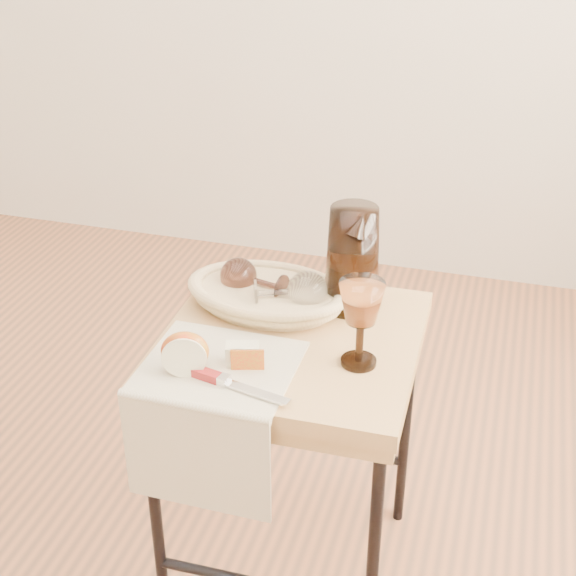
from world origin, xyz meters
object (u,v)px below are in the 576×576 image
(bread_basket, at_px, (267,297))
(pitcher, at_px, (353,258))
(tea_towel, at_px, (219,367))
(table_knife, at_px, (228,381))
(wine_goblet, at_px, (360,324))
(goblet_lying_a, at_px, (257,281))
(goblet_lying_b, at_px, (285,292))
(apple_half, at_px, (185,351))
(side_table, at_px, (291,461))

(bread_basket, height_order, pitcher, pitcher)
(tea_towel, height_order, table_knife, table_knife)
(pitcher, relative_size, wine_goblet, 1.51)
(goblet_lying_a, xyz_separation_m, goblet_lying_b, (0.07, -0.03, 0.00))
(wine_goblet, height_order, apple_half, wine_goblet)
(goblet_lying_b, height_order, table_knife, goblet_lying_b)
(side_table, height_order, apple_half, apple_half)
(goblet_lying_b, bearing_deg, bread_basket, 136.38)
(side_table, xyz_separation_m, apple_half, (-0.15, -0.17, 0.36))
(tea_towel, xyz_separation_m, pitcher, (0.18, 0.29, 0.11))
(wine_goblet, relative_size, apple_half, 1.98)
(goblet_lying_a, bearing_deg, side_table, 147.54)
(table_knife, bearing_deg, apple_half, 177.09)
(tea_towel, bearing_deg, table_knife, -54.98)
(bread_basket, bearing_deg, side_table, -47.63)
(goblet_lying_b, distance_m, pitcher, 0.15)
(side_table, xyz_separation_m, bread_basket, (-0.08, 0.09, 0.34))
(goblet_lying_b, relative_size, pitcher, 0.51)
(goblet_lying_b, bearing_deg, wine_goblet, -57.61)
(table_knife, bearing_deg, goblet_lying_a, 110.40)
(tea_towel, xyz_separation_m, wine_goblet, (0.24, 0.09, 0.08))
(goblet_lying_a, bearing_deg, wine_goblet, 160.65)
(side_table, distance_m, wine_goblet, 0.43)
(side_table, relative_size, goblet_lying_b, 4.71)
(bread_basket, relative_size, apple_half, 3.45)
(bread_basket, bearing_deg, apple_half, -102.31)
(goblet_lying_b, relative_size, table_knife, 0.61)
(side_table, distance_m, table_knife, 0.39)
(goblet_lying_b, relative_size, apple_half, 1.53)
(wine_goblet, xyz_separation_m, table_knife, (-0.21, -0.14, -0.07))
(bread_basket, bearing_deg, pitcher, 21.00)
(goblet_lying_a, height_order, apple_half, goblet_lying_a)
(pitcher, bearing_deg, wine_goblet, -50.89)
(wine_goblet, bearing_deg, side_table, 159.95)
(apple_half, bearing_deg, goblet_lying_b, 46.73)
(apple_half, bearing_deg, wine_goblet, 3.34)
(side_table, relative_size, apple_half, 7.23)
(side_table, relative_size, tea_towel, 2.27)
(side_table, bearing_deg, tea_towel, -124.37)
(bread_basket, relative_size, table_knife, 1.36)
(apple_half, bearing_deg, pitcher, 35.26)
(bread_basket, height_order, goblet_lying_a, goblet_lying_a)
(bread_basket, distance_m, wine_goblet, 0.28)
(side_table, bearing_deg, table_knife, -107.23)
(bread_basket, xyz_separation_m, pitcher, (0.17, 0.05, 0.09))
(side_table, distance_m, apple_half, 0.43)
(bread_basket, relative_size, goblet_lying_b, 2.25)
(tea_towel, height_order, bread_basket, bread_basket)
(apple_half, bearing_deg, table_knife, -33.25)
(tea_towel, bearing_deg, goblet_lying_a, 92.12)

